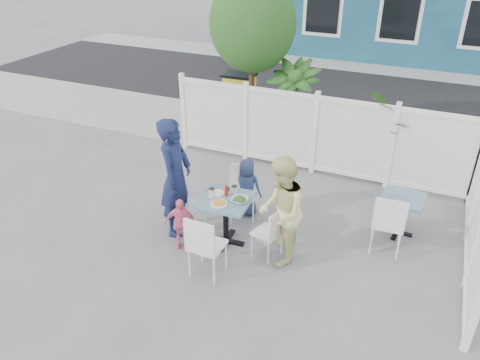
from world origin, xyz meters
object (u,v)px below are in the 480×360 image
at_px(main_table, 226,209).
at_px(boy, 247,187).
at_px(chair_back, 242,188).
at_px(man, 176,178).
at_px(chair_near, 204,243).
at_px(woman, 281,212).
at_px(toddler, 181,223).
at_px(spare_table, 402,205).
at_px(chair_left, 185,201).
at_px(utility_cabinet, 239,102).
at_px(chair_right, 271,230).

height_order(main_table, boy, boy).
height_order(chair_back, man, man).
bearing_deg(chair_near, man, 138.16).
xyz_separation_m(main_table, woman, (0.90, -0.06, 0.22)).
height_order(woman, toddler, woman).
bearing_deg(chair_back, main_table, 71.26).
height_order(spare_table, chair_near, chair_near).
height_order(main_table, spare_table, main_table).
height_order(main_table, chair_left, chair_left).
height_order(utility_cabinet, chair_right, utility_cabinet).
bearing_deg(utility_cabinet, man, -81.11).
bearing_deg(woman, boy, -154.22).
height_order(chair_left, chair_right, chair_left).
relative_size(chair_near, woman, 0.60).
distance_m(chair_right, chair_near, 1.05).
bearing_deg(spare_table, chair_back, -167.71).
bearing_deg(utility_cabinet, woman, -61.93).
bearing_deg(utility_cabinet, chair_back, -67.86).
bearing_deg(spare_table, boy, -169.73).
relative_size(chair_back, man, 0.48).
distance_m(main_table, chair_left, 0.75).
bearing_deg(chair_back, man, 21.88).
bearing_deg(man, toddler, -154.39).
relative_size(chair_back, boy, 0.91).
distance_m(spare_table, woman, 2.10).
bearing_deg(utility_cabinet, toddler, -78.98).
distance_m(boy, toddler, 1.39).
distance_m(spare_table, chair_back, 2.57).
relative_size(spare_table, woman, 0.42).
bearing_deg(boy, spare_table, -172.53).
bearing_deg(chair_right, chair_near, 155.85).
distance_m(chair_near, man, 1.32).
height_order(utility_cabinet, woman, woman).
relative_size(main_table, chair_left, 0.87).
bearing_deg(man, chair_right, -101.99).
height_order(spare_table, man, man).
height_order(chair_back, woman, woman).
bearing_deg(spare_table, main_table, -151.11).
bearing_deg(chair_left, main_table, 105.46).
height_order(chair_right, boy, boy).
bearing_deg(woman, toddler, -96.67).
bearing_deg(chair_left, chair_right, 105.09).
height_order(chair_near, woman, woman).
bearing_deg(woman, man, -110.31).
xyz_separation_m(chair_left, boy, (0.71, 0.84, -0.02)).
distance_m(chair_right, woman, 0.37).
xyz_separation_m(chair_left, man, (-0.10, -0.06, 0.44)).
relative_size(chair_left, chair_near, 0.91).
distance_m(utility_cabinet, spare_table, 5.16).
bearing_deg(main_table, chair_left, 175.42).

